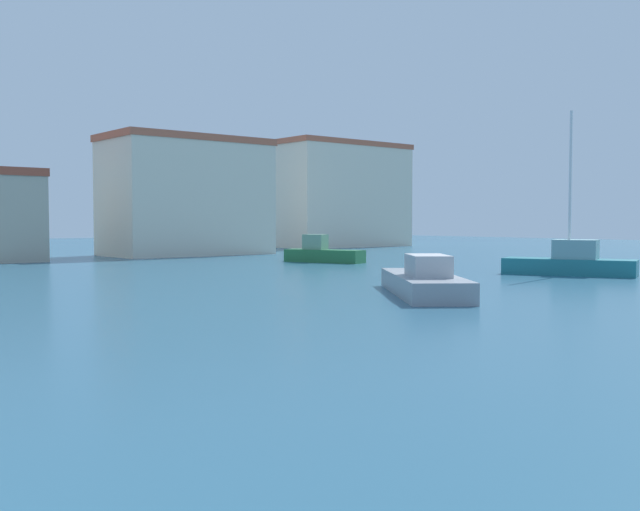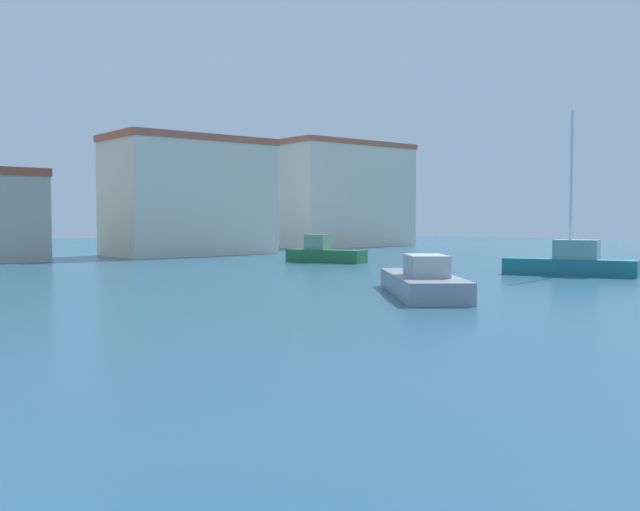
% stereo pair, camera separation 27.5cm
% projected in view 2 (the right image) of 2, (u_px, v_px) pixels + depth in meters
% --- Properties ---
extents(water, '(160.00, 160.00, 0.00)m').
position_uv_depth(water, '(168.00, 288.00, 27.95)').
color(water, '#285670').
rests_on(water, ground).
extents(sailboat_teal_mid_harbor, '(3.89, 6.14, 7.64)m').
position_uv_depth(sailboat_teal_mid_harbor, '(571.00, 262.00, 34.33)').
color(sailboat_teal_mid_harbor, '#1E707A').
rests_on(sailboat_teal_mid_harbor, water).
extents(motorboat_green_distant_north, '(2.93, 5.21, 1.70)m').
position_uv_depth(motorboat_green_distant_north, '(324.00, 254.00, 44.97)').
color(motorboat_green_distant_north, '#28703D').
rests_on(motorboat_green_distant_north, water).
extents(motorboat_grey_far_left, '(5.91, 6.90, 1.41)m').
position_uv_depth(motorboat_grey_far_left, '(423.00, 282.00, 25.19)').
color(motorboat_grey_far_left, gray).
rests_on(motorboat_grey_far_left, water).
extents(yacht_club, '(11.94, 6.52, 8.70)m').
position_uv_depth(yacht_club, '(189.00, 196.00, 54.78)').
color(yacht_club, beige).
rests_on(yacht_club, ground).
extents(warehouse_block, '(13.71, 5.73, 10.10)m').
position_uv_depth(warehouse_block, '(347.00, 195.00, 71.50)').
color(warehouse_block, beige).
rests_on(warehouse_block, ground).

